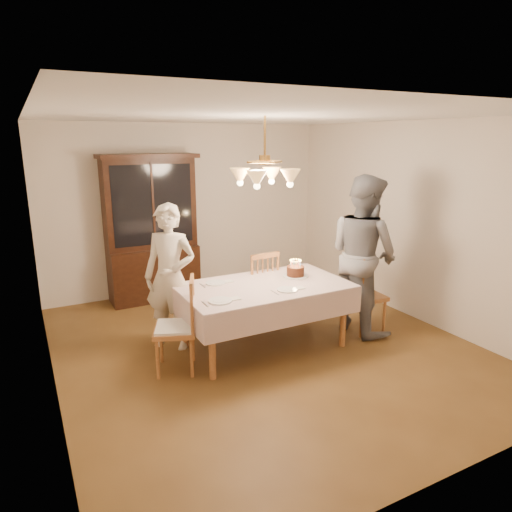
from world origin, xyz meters
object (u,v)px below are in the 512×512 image
chair_far_side (258,292)px  birthday_cake (295,272)px  dining_table (264,291)px  china_hutch (151,231)px  elderly_woman (170,277)px

chair_far_side → birthday_cake: 0.68m
dining_table → chair_far_side: 0.70m
dining_table → china_hutch: 2.38m
china_hutch → elderly_woman: china_hutch is taller
china_hutch → chair_far_side: bearing=-60.9°
dining_table → elderly_woman: bearing=151.0°
elderly_woman → birthday_cake: size_ratio=5.61×
china_hutch → chair_far_side: size_ratio=2.16×
china_hutch → birthday_cake: china_hutch is taller
chair_far_side → birthday_cake: bearing=-64.6°
chair_far_side → birthday_cake: chair_far_side is taller
china_hutch → chair_far_side: china_hutch is taller
elderly_woman → birthday_cake: elderly_woman is taller
chair_far_side → elderly_woman: size_ratio=0.59×
china_hutch → elderly_woman: (-0.26, -1.74, -0.20)m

